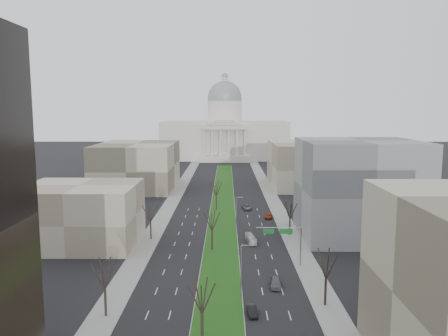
{
  "coord_description": "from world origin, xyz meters",
  "views": [
    {
      "loc": [
        1.26,
        -15.02,
        31.39
      ],
      "look_at": [
        0.48,
        113.24,
        14.27
      ],
      "focal_mm": 35.0,
      "sensor_mm": 36.0,
      "label": 1
    }
  ],
  "objects_px": {
    "car_grey_far": "(247,207)",
    "car_red": "(268,216)",
    "car_black": "(252,310)",
    "car_grey_near": "(276,282)",
    "box_van": "(251,239)"
  },
  "relations": [
    {
      "from": "car_grey_far",
      "to": "car_red",
      "type": "bearing_deg",
      "value": -71.1
    },
    {
      "from": "car_red",
      "to": "car_black",
      "type": "bearing_deg",
      "value": -88.45
    },
    {
      "from": "car_red",
      "to": "car_grey_far",
      "type": "xyz_separation_m",
      "value": [
        -5.83,
        11.38,
        0.03
      ]
    },
    {
      "from": "car_grey_near",
      "to": "car_black",
      "type": "height_order",
      "value": "car_grey_near"
    },
    {
      "from": "car_grey_near",
      "to": "car_red",
      "type": "distance_m",
      "value": 49.85
    },
    {
      "from": "car_red",
      "to": "box_van",
      "type": "distance_m",
      "value": 24.38
    },
    {
      "from": "car_black",
      "to": "box_van",
      "type": "height_order",
      "value": "box_van"
    },
    {
      "from": "car_black",
      "to": "car_grey_far",
      "type": "height_order",
      "value": "car_grey_far"
    },
    {
      "from": "car_grey_near",
      "to": "car_grey_far",
      "type": "distance_m",
      "value": 61.15
    },
    {
      "from": "car_grey_near",
      "to": "car_black",
      "type": "relative_size",
      "value": 1.19
    },
    {
      "from": "car_grey_near",
      "to": "car_red",
      "type": "height_order",
      "value": "car_grey_near"
    },
    {
      "from": "car_black",
      "to": "box_van",
      "type": "xyz_separation_m",
      "value": [
        1.83,
        36.88,
        0.26
      ]
    },
    {
      "from": "car_grey_far",
      "to": "car_black",
      "type": "bearing_deg",
      "value": -100.2
    },
    {
      "from": "car_black",
      "to": "car_grey_far",
      "type": "distance_m",
      "value": 71.81
    },
    {
      "from": "car_black",
      "to": "car_grey_far",
      "type": "xyz_separation_m",
      "value": [
        2.47,
        71.77,
        0.06
      ]
    }
  ]
}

